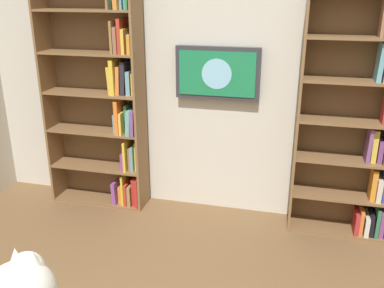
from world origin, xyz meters
TOP-DOWN VIEW (x-y plane):
  - wall_back at (0.00, -2.23)m, footprint 4.52×0.06m
  - bookshelf_left at (-1.21, -2.06)m, footprint 0.81×0.28m
  - bookshelf_right at (0.99, -2.06)m, footprint 0.93×0.28m
  - wall_mounted_tv at (-0.02, -2.15)m, footprint 0.73×0.07m

SIDE VIEW (x-z plane):
  - bookshelf_left at x=-1.21m, z-range -0.01..1.97m
  - bookshelf_right at x=0.99m, z-range -0.02..2.16m
  - wall_mounted_tv at x=-0.02m, z-range 1.08..1.53m
  - wall_back at x=0.00m, z-range 0.00..2.70m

